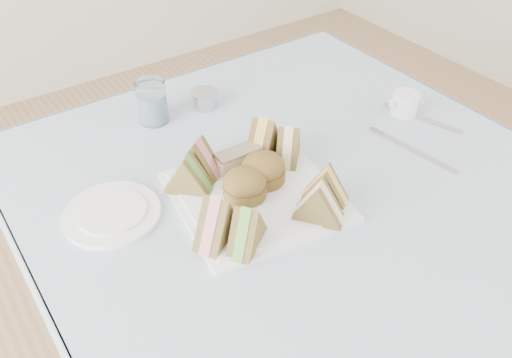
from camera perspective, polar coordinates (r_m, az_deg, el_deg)
table at (r=1.35m, az=3.25°, el=-12.38°), size 0.90×0.90×0.74m
tablecloth at (r=1.09m, az=3.95°, el=-0.02°), size 1.02×1.02×0.01m
serving_plate at (r=1.03m, az=0.00°, el=-1.90°), size 0.33×0.33×0.01m
sandwich_fl_a at (r=0.91m, az=-4.08°, el=-4.03°), size 0.11×0.09×0.09m
sandwich_fl_b at (r=0.90m, az=-0.98°, el=-4.96°), size 0.10×0.09×0.08m
sandwich_fr_a at (r=1.00m, az=7.36°, el=-0.53°), size 0.08×0.09×0.08m
sandwich_fr_b at (r=0.96m, az=6.67°, el=-2.30°), size 0.09×0.10×0.08m
sandwich_bl_a at (r=1.02m, az=-7.19°, el=0.66°), size 0.09×0.10×0.08m
sandwich_bl_b at (r=1.06m, az=-6.03°, el=2.35°), size 0.08×0.10×0.08m
sandwich_br_a at (r=1.09m, az=3.43°, el=3.76°), size 0.09×0.09×0.08m
sandwich_br_b at (r=1.10m, az=0.80°, el=4.48°), size 0.11×0.09×0.09m
scone_left at (r=1.00m, az=-1.20°, el=-0.62°), size 0.09×0.09×0.06m
scone_right at (r=1.04m, az=0.78°, el=1.06°), size 0.11×0.11×0.06m
pastry_slice at (r=1.08m, az=-1.86°, el=2.08°), size 0.09×0.04×0.04m
side_plate at (r=1.03m, az=-14.92°, el=-3.54°), size 0.22×0.22×0.01m
water_glass at (r=1.25m, az=-10.88°, el=7.99°), size 0.08×0.08×0.10m
tea_strainer at (r=1.30m, az=-5.40°, el=8.28°), size 0.07×0.07×0.04m
knife at (r=1.32m, az=16.99°, el=6.17°), size 0.07×0.19×0.00m
fork at (r=1.20m, az=16.74°, el=2.65°), size 0.04×0.19×0.00m
creamer_jug at (r=1.31m, az=15.43°, el=7.66°), size 0.07×0.07×0.05m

